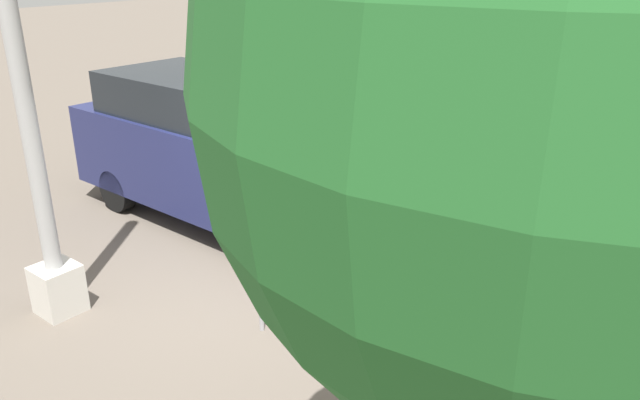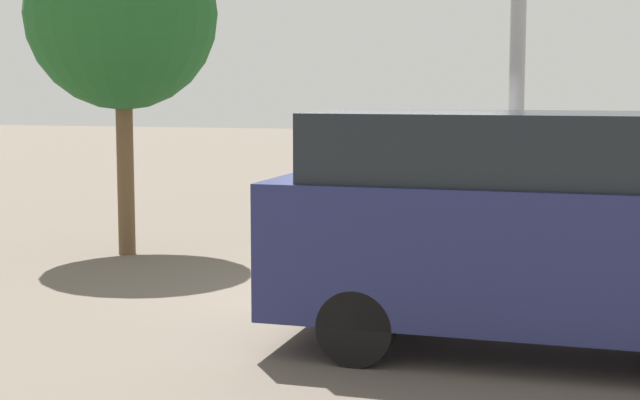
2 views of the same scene
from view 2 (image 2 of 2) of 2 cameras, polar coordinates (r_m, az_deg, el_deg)
ground_plane at (r=10.30m, az=3.33°, el=-6.36°), size 80.00×80.00×0.00m
parking_meter_near at (r=10.80m, az=0.12°, el=-0.11°), size 0.21×0.12×1.42m
lamp_post at (r=11.47m, az=11.31°, el=3.67°), size 0.44×0.44×5.07m
parked_van at (r=8.61m, az=12.72°, el=-1.44°), size 4.71×1.87×2.10m
street_tree at (r=13.68m, az=-11.46°, el=10.52°), size 2.59×2.59×4.58m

